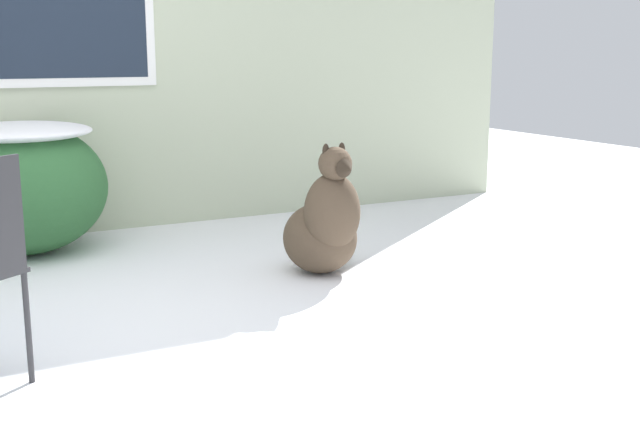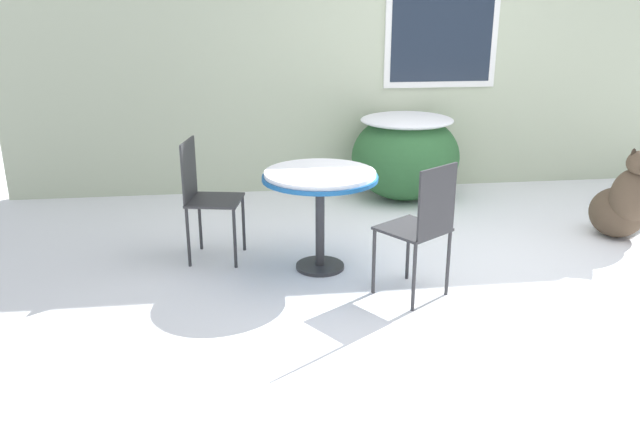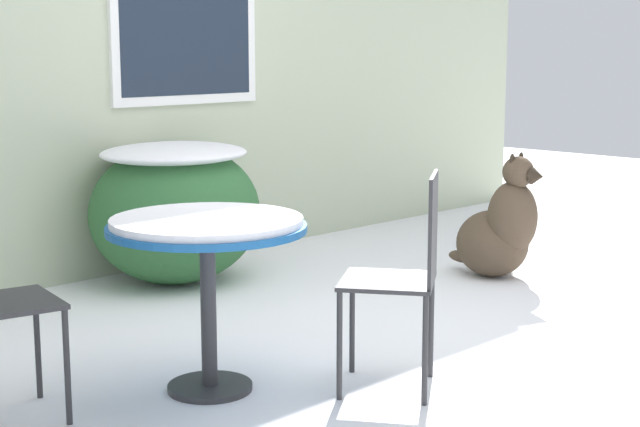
# 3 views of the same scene
# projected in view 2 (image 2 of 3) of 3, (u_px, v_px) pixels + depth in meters

# --- Properties ---
(ground_plane) EXTENTS (16.00, 16.00, 0.00)m
(ground_plane) POSITION_uv_depth(u_px,v_px,m) (475.00, 266.00, 4.63)
(ground_plane) COLOR white
(house_wall) EXTENTS (8.00, 0.10, 3.37)m
(house_wall) POSITION_uv_depth(u_px,v_px,m) (410.00, 21.00, 6.17)
(house_wall) COLOR #B2BC9E
(house_wall) RESTS_ON ground_plane
(shrub_left) EXTENTS (1.06, 0.97, 0.85)m
(shrub_left) POSITION_uv_depth(u_px,v_px,m) (405.00, 154.00, 6.11)
(shrub_left) COLOR #2D6033
(shrub_left) RESTS_ON ground_plane
(patio_table) EXTENTS (0.82, 0.82, 0.73)m
(patio_table) POSITION_uv_depth(u_px,v_px,m) (320.00, 185.00, 4.40)
(patio_table) COLOR #2D2D30
(patio_table) RESTS_ON ground_plane
(patio_chair_near_table) EXTENTS (0.45, 0.45, 0.91)m
(patio_chair_near_table) POSITION_uv_depth(u_px,v_px,m) (205.00, 194.00, 4.62)
(patio_chair_near_table) COLOR #2D2D30
(patio_chair_near_table) RESTS_ON ground_plane
(patio_chair_far_side) EXTENTS (0.53, 0.53, 0.91)m
(patio_chair_far_side) POSITION_uv_depth(u_px,v_px,m) (421.00, 225.00, 3.98)
(patio_chair_far_side) COLOR #2D2D30
(patio_chair_far_side) RESTS_ON ground_plane
(dog) EXTENTS (0.46, 0.65, 0.78)m
(dog) POSITION_uv_depth(u_px,v_px,m) (623.00, 204.00, 5.10)
(dog) COLOR #4C3D2D
(dog) RESTS_ON ground_plane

